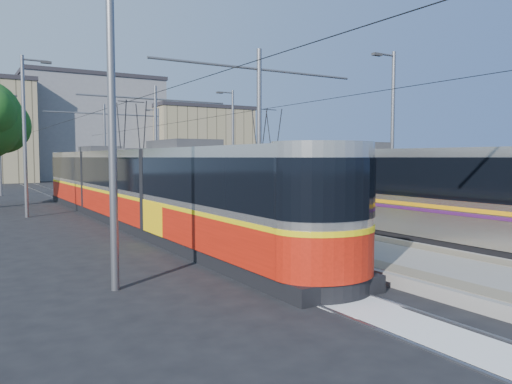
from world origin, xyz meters
TOP-DOWN VIEW (x-y plane):
  - ground at (0.00, 0.00)m, footprint 160.00×160.00m
  - platform at (0.00, 17.00)m, footprint 4.00×50.00m
  - tactile_strip_left at (-1.45, 17.00)m, footprint 0.70×50.00m
  - tactile_strip_right at (1.45, 17.00)m, footprint 0.70×50.00m
  - rails at (0.00, 17.00)m, footprint 8.71×70.00m
  - track_arrow at (-3.60, -3.00)m, footprint 1.20×5.00m
  - tram_left at (-3.60, 13.15)m, footprint 2.43×29.41m
  - tram_right at (3.60, 13.10)m, footprint 2.43×32.31m
  - catenary at (0.00, 14.15)m, footprint 9.20×70.00m
  - street_lamps at (-0.00, 21.00)m, footprint 15.18×38.22m
  - shelter at (-0.21, 14.15)m, footprint 1.07×1.29m
  - building_centre at (6.00, 64.00)m, footprint 18.36×14.28m
  - building_right at (20.00, 58.00)m, footprint 14.28×10.20m

SIDE VIEW (x-z plane):
  - ground at x=0.00m, z-range 0.00..0.00m
  - track_arrow at x=-3.60m, z-range 0.00..0.01m
  - rails at x=0.00m, z-range 0.00..0.03m
  - platform at x=0.00m, z-range 0.00..0.30m
  - tactile_strip_left at x=-1.45m, z-range 0.30..0.31m
  - tactile_strip_right at x=1.45m, z-range 0.30..0.31m
  - shelter at x=-0.21m, z-range 0.36..2.82m
  - tram_left at x=-3.60m, z-range -1.04..4.46m
  - tram_right at x=3.60m, z-range -0.89..4.61m
  - street_lamps at x=0.00m, z-range 0.18..8.18m
  - catenary at x=0.00m, z-range 1.02..8.02m
  - building_right at x=20.00m, z-range 0.01..10.32m
  - building_centre at x=6.00m, z-range 0.01..14.11m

